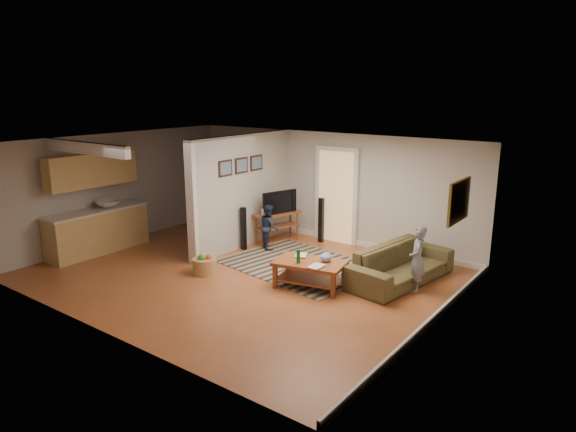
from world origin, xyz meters
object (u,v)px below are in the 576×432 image
Objects in this scene: speaker_left at (244,229)px; child at (415,290)px; sofa at (400,281)px; coffee_table at (311,267)px; tv_console at (277,215)px; toddler at (269,248)px; speaker_right at (321,220)px; toy_basket at (205,265)px.

child is (4.00, 0.02, -0.48)m from speaker_left.
coffee_table reaches higher than sofa.
tv_console is 3.89m from child.
tv_console reaches higher than speaker_left.
toddler is (-2.02, 1.34, -0.38)m from coffee_table.
child is (2.95, -1.48, -0.52)m from speaker_right.
child is at bearing 31.62° from coffee_table.
speaker_left is at bearing 104.12° from toy_basket.
speaker_left is at bearing 87.63° from toddler.
coffee_table is (-1.18, -1.21, 0.38)m from sofa.
speaker_right reaches higher than toddler.
toy_basket is at bearing -89.90° from child.
coffee_table is 1.14× the size of tv_console.
child is at bearing 4.49° from tv_console.
coffee_table is 2.60m from speaker_left.
speaker_right reaches higher than tv_console.
child is (3.74, -0.84, -0.64)m from tv_console.
coffee_table is at bearing -22.79° from tv_console.
tv_console is 1.25× the size of speaker_left.
speaker_left is 0.74m from toddler.
speaker_left is 4.03m from child.
toy_basket is at bearing 133.03° from toddler.
speaker_left is 1.83m from speaker_right.
toy_basket is at bearing -162.42° from coffee_table.
coffee_table is at bearing -11.40° from speaker_left.
speaker_right is 3.34m from child.
speaker_right is at bearing -140.61° from child.
coffee_table is 1.89m from child.
toddler is (-3.60, 0.37, 0.00)m from child.
toddler is (0.14, -0.47, -0.64)m from tv_console.
toy_basket is 1.99m from toddler.
child is (0.40, -0.24, 0.00)m from sofa.
speaker_right is (0.79, 0.64, -0.12)m from tv_console.
toddler is at bearing 146.43° from coffee_table.
toy_basket is at bearing -65.91° from speaker_left.
toddler is (-0.65, -1.11, -0.52)m from speaker_right.
tv_console reaches higher than coffee_table.
speaker_left is (-3.60, -0.26, 0.48)m from sofa.
speaker_right reaches higher than child.
speaker_left is at bearing -113.69° from child.
coffee_table is 2.92× the size of toy_basket.
speaker_right reaches higher than sofa.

